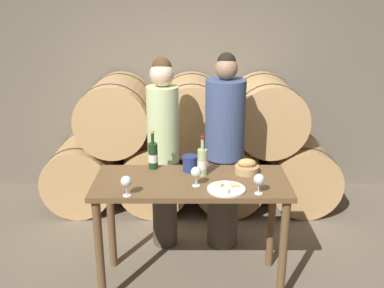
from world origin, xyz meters
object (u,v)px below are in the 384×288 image
at_px(tasting_table, 192,198).
at_px(blue_crock, 191,163).
at_px(person_right, 225,152).
at_px(bread_basket, 247,168).
at_px(person_left, 164,151).
at_px(wine_glass_left, 197,172).
at_px(wine_glass_center, 260,180).
at_px(wine_glass_far_left, 127,182).
at_px(wine_bottle_red, 154,155).
at_px(cheese_plate, 227,189).
at_px(wine_bottle_white, 203,162).

bearing_deg(tasting_table, blue_crock, 93.18).
distance_m(person_right, bread_basket, 0.50).
bearing_deg(person_left, wine_glass_left, -68.69).
bearing_deg(wine_glass_left, wine_glass_center, -16.79).
height_order(tasting_table, wine_glass_far_left, wine_glass_far_left).
relative_size(tasting_table, wine_glass_left, 9.87).
bearing_deg(person_right, wine_glass_left, -109.61).
bearing_deg(wine_glass_center, person_left, 130.14).
distance_m(person_left, wine_bottle_red, 0.40).
bearing_deg(wine_glass_center, cheese_plate, 164.45).
bearing_deg(person_right, blue_crock, -124.74).
height_order(person_left, wine_glass_center, person_left).
bearing_deg(wine_glass_far_left, blue_crock, 45.85).
distance_m(person_right, wine_bottle_white, 0.57).
bearing_deg(wine_glass_left, wine_bottle_red, 134.77).
height_order(wine_bottle_white, wine_glass_left, wine_bottle_white).
bearing_deg(wine_bottle_white, blue_crock, 141.12).
bearing_deg(wine_bottle_white, cheese_plate, -59.21).
xyz_separation_m(person_right, wine_glass_center, (0.18, -0.87, 0.11)).
height_order(person_left, wine_bottle_white, person_left).
bearing_deg(person_left, cheese_plate, -57.85).
distance_m(person_right, wine_glass_far_left, 1.18).
xyz_separation_m(person_left, person_right, (0.55, -0.00, -0.02)).
bearing_deg(blue_crock, person_left, 118.44).
bearing_deg(wine_bottle_white, wine_glass_far_left, -144.92).
distance_m(tasting_table, bread_basket, 0.50).
bearing_deg(wine_glass_far_left, cheese_plate, 7.77).
bearing_deg(wine_glass_center, wine_bottle_red, 148.60).
xyz_separation_m(tasting_table, wine_glass_left, (0.04, -0.10, 0.26)).
xyz_separation_m(person_left, cheese_plate, (0.51, -0.80, -0.00)).
bearing_deg(bread_basket, wine_bottle_white, -173.56).
relative_size(wine_bottle_white, blue_crock, 2.49).
bearing_deg(wine_bottle_white, person_left, 122.87).
height_order(wine_bottle_red, wine_glass_far_left, wine_bottle_red).
bearing_deg(blue_crock, wine_glass_far_left, -134.15).
xyz_separation_m(person_right, wine_glass_far_left, (-0.75, -0.90, 0.11)).
xyz_separation_m(wine_bottle_white, wine_glass_center, (0.39, -0.35, -0.00)).
bearing_deg(tasting_table, wine_glass_left, -70.86).
bearing_deg(person_right, wine_bottle_red, -147.63).
bearing_deg(bread_basket, blue_crock, 175.18).
height_order(person_left, person_right, person_right).
distance_m(blue_crock, cheese_plate, 0.45).
height_order(tasting_table, cheese_plate, cheese_plate).
xyz_separation_m(blue_crock, wine_glass_center, (0.49, -0.42, 0.04)).
relative_size(person_right, bread_basket, 9.45).
bearing_deg(bread_basket, tasting_table, -161.22).
height_order(tasting_table, wine_glass_center, wine_glass_center).
height_order(tasting_table, wine_bottle_white, wine_bottle_white).
relative_size(bread_basket, cheese_plate, 0.68).
relative_size(wine_bottle_red, blue_crock, 2.52).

